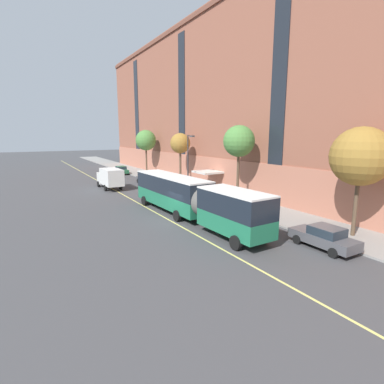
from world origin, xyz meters
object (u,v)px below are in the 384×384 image
object	(u,v)px
street_tree_far_downtown	(146,140)
street_tree_near_corner	(361,157)
street_tree_far_uptown	(180,144)
box_truck	(110,177)
city_bus	(190,197)
parked_car_darkgray_3	(147,179)
parked_car_black_4	(247,212)
street_tree_mid_block	(239,142)
street_lamp	(189,158)
parked_car_navy_0	(186,193)
parked_car_green_6	(121,170)
parked_car_darkgray_5	(324,237)
parked_car_silver_2	(163,184)

from	to	relation	value
street_tree_far_downtown	street_tree_near_corner	bearing A→B (deg)	-90.00
street_tree_far_uptown	box_truck	bearing A→B (deg)	167.69
street_tree_far_downtown	street_tree_far_uptown	bearing A→B (deg)	-90.00
city_bus	street_tree_far_downtown	distance (m)	31.84
parked_car_darkgray_3	parked_car_black_4	size ratio (longest dim) A/B	1.01
box_truck	street_tree_mid_block	xyz separation A→B (m)	(9.99, -15.74, 5.14)
street_tree_near_corner	street_tree_far_uptown	xyz separation A→B (m)	(0.00, 27.11, 0.22)
parked_car_black_4	street_tree_mid_block	world-z (taller)	street_tree_mid_block
street_lamp	street_tree_mid_block	bearing A→B (deg)	-73.50
street_tree_near_corner	parked_car_navy_0	bearing A→B (deg)	102.71
parked_car_navy_0	parked_car_darkgray_3	world-z (taller)	same
parked_car_darkgray_3	parked_car_green_6	distance (m)	13.22
street_tree_far_uptown	parked_car_navy_0	bearing A→B (deg)	-114.07
street_tree_near_corner	street_tree_far_uptown	size ratio (longest dim) A/B	1.05
parked_car_darkgray_5	street_tree_far_uptown	size ratio (longest dim) A/B	0.60
street_tree_mid_block	street_tree_near_corner	bearing A→B (deg)	-90.00
parked_car_silver_2	parked_car_darkgray_3	distance (m)	6.20
street_tree_near_corner	street_tree_far_uptown	world-z (taller)	street_tree_near_corner
parked_car_darkgray_5	street_tree_mid_block	size ratio (longest dim) A/B	0.54
parked_car_darkgray_5	street_tree_far_downtown	world-z (taller)	street_tree_far_downtown
parked_car_navy_0	parked_car_green_6	world-z (taller)	same
parked_car_green_6	street_tree_far_downtown	size ratio (longest dim) A/B	0.56
parked_car_navy_0	box_truck	distance (m)	12.77
parked_car_darkgray_3	street_tree_far_uptown	bearing A→B (deg)	-45.86
street_tree_mid_block	street_lamp	xyz separation A→B (m)	(-2.15, 7.25, -2.18)
box_truck	parked_car_darkgray_3	bearing A→B (deg)	16.15
city_bus	parked_car_silver_2	bearing A→B (deg)	73.98
parked_car_black_4	street_lamp	world-z (taller)	street_lamp
city_bus	street_tree_far_downtown	bearing A→B (deg)	75.15
parked_car_green_6	street_tree_far_uptown	distance (m)	18.43
parked_car_green_6	street_tree_near_corner	size ratio (longest dim) A/B	0.58
street_tree_far_downtown	parked_car_silver_2	bearing A→B (deg)	-103.76
box_truck	street_tree_near_corner	xyz separation A→B (m)	(9.99, -29.29, 4.34)
parked_car_navy_0	parked_car_black_4	xyz separation A→B (m)	(0.05, -10.73, 0.00)
street_tree_near_corner	box_truck	bearing A→B (deg)	108.83
parked_car_navy_0	parked_car_silver_2	bearing A→B (deg)	88.35
parked_car_darkgray_5	parked_car_green_6	xyz separation A→B (m)	(-0.07, 44.61, 0.00)
parked_car_darkgray_3	street_tree_mid_block	distance (m)	18.91
parked_car_silver_2	street_tree_near_corner	xyz separation A→B (m)	(3.87, -24.88, 5.20)
parked_car_navy_0	street_tree_near_corner	size ratio (longest dim) A/B	0.54
city_bus	parked_car_navy_0	distance (m)	8.90
city_bus	parked_car_darkgray_3	world-z (taller)	city_bus
parked_car_navy_0	street_tree_mid_block	xyz separation A→B (m)	(4.06, -4.46, 6.00)
parked_car_black_4	street_tree_far_uptown	xyz separation A→B (m)	(4.02, 19.83, 5.43)
parked_car_silver_2	parked_car_black_4	world-z (taller)	same
box_truck	street_lamp	bearing A→B (deg)	-47.25
city_bus	parked_car_green_6	world-z (taller)	city_bus
parked_car_green_6	parked_car_darkgray_5	bearing A→B (deg)	-89.91
street_tree_near_corner	street_tree_far_downtown	distance (m)	40.67
parked_car_green_6	street_tree_near_corner	world-z (taller)	street_tree_near_corner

